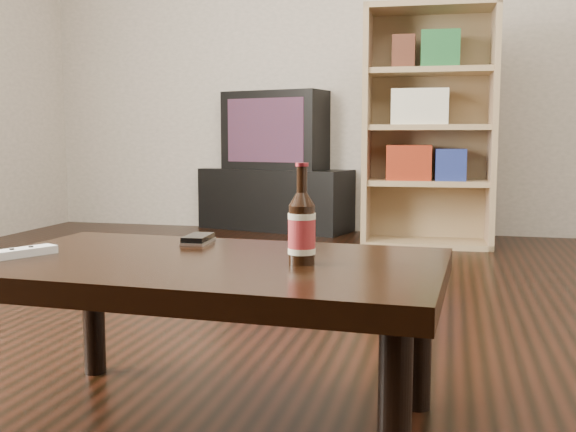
% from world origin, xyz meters
% --- Properties ---
extents(floor, '(5.00, 6.00, 0.01)m').
position_xyz_m(floor, '(0.00, 0.00, -0.01)').
color(floor, black).
rests_on(floor, ground).
extents(wall_back, '(5.00, 0.02, 2.70)m').
position_xyz_m(wall_back, '(0.00, 3.01, 1.35)').
color(wall_back, '#BAB2A3').
rests_on(wall_back, ground).
extents(tv_stand, '(1.17, 0.79, 0.43)m').
position_xyz_m(tv_stand, '(-0.81, 3.04, 0.21)').
color(tv_stand, black).
rests_on(tv_stand, floor).
extents(tv, '(0.81, 0.62, 0.54)m').
position_xyz_m(tv, '(-0.81, 3.04, 0.70)').
color(tv, black).
rests_on(tv, tv_stand).
extents(bookshelf, '(0.78, 0.38, 1.42)m').
position_xyz_m(bookshelf, '(0.23, 2.51, 0.74)').
color(bookshelf, '#A38A55').
rests_on(bookshelf, floor).
extents(coffee_table, '(1.05, 0.64, 0.38)m').
position_xyz_m(coffee_table, '(-0.14, -0.26, 0.33)').
color(coffee_table, black).
rests_on(coffee_table, floor).
extents(beer_bottle, '(0.06, 0.06, 0.21)m').
position_xyz_m(beer_bottle, '(0.08, -0.26, 0.46)').
color(beer_bottle, black).
rests_on(beer_bottle, coffee_table).
extents(phone, '(0.07, 0.12, 0.02)m').
position_xyz_m(phone, '(-0.24, -0.04, 0.39)').
color(phone, silver).
rests_on(phone, coffee_table).
extents(remote, '(0.12, 0.17, 0.02)m').
position_xyz_m(remote, '(-0.56, -0.33, 0.39)').
color(remote, silver).
rests_on(remote, coffee_table).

